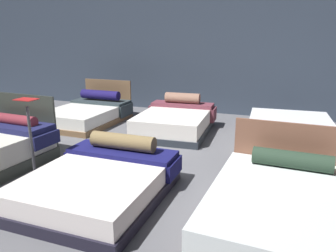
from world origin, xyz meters
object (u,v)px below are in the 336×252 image
Objects in this scene: bed_4 at (175,121)px; bed_2 at (286,209)px; bed_5 at (289,133)px; bed_3 at (88,113)px; bed_1 at (100,181)px; price_sign at (32,149)px.

bed_2 is at bearing -56.46° from bed_4.
bed_4 reaches higher than bed_5.
bed_3 is 1.07× the size of bed_5.
bed_2 is 1.03× the size of bed_3.
bed_1 is 0.90× the size of bed_3.
bed_2 is at bearing -33.48° from bed_3.
price_sign reaches higher than bed_2.
bed_1 is 3.10m from bed_4.
bed_3 is 2.24m from bed_4.
bed_3 is at bearing 148.18° from bed_2.
bed_3 is at bearing 175.20° from bed_4.
bed_2 is (2.23, 0.05, 0.03)m from bed_1.
bed_5 is at bearing -5.37° from bed_4.
bed_3 reaches higher than bed_5.
bed_5 is at bearing 53.09° from bed_1.
price_sign is at bearing 175.01° from bed_1.
bed_1 is 2.23m from bed_2.
bed_2 is 3.81m from bed_4.
bed_4 is at bearing 91.01° from bed_1.
bed_4 is (2.24, -0.06, 0.02)m from bed_3.
bed_1 is at bearing -4.93° from price_sign.
bed_1 is 1.18m from price_sign.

